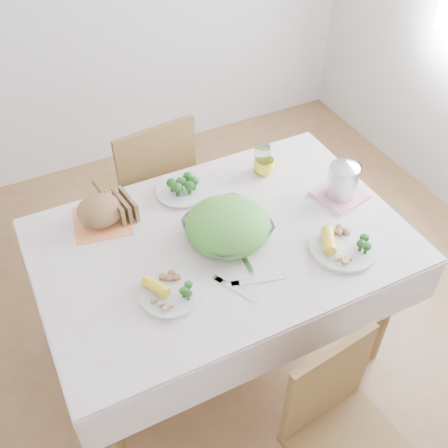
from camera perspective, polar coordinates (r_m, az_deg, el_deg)
name	(u,v)px	position (r m, az deg, el deg)	size (l,w,h in m)	color
floor	(222,343)	(2.75, -0.19, -12.85)	(3.60, 3.60, 0.00)	brown
dining_table	(222,297)	(2.45, -0.21, -8.00)	(1.40, 0.90, 0.75)	brown
tablecloth	(222,240)	(2.16, -0.24, -1.72)	(1.50, 1.00, 0.01)	white
chair_near	(354,445)	(2.04, 13.94, -22.30)	(0.38, 0.38, 0.84)	brown
chair_far	(145,189)	(2.89, -8.58, 3.81)	(0.43, 0.43, 0.96)	brown
salad_bowl	(228,230)	(2.13, 0.41, -0.65)	(0.33, 0.33, 0.08)	white
dinner_plate_left	(170,293)	(1.96, -5.86, -7.47)	(0.24, 0.24, 0.02)	white
dinner_plate_right	(343,247)	(2.16, 12.79, -2.50)	(0.27, 0.27, 0.02)	white
broccoli_plate	(182,191)	(2.37, -4.61, 3.55)	(0.23, 0.23, 0.02)	beige
napkin	(102,221)	(2.29, -13.12, 0.32)	(0.24, 0.24, 0.00)	#FF8E4F
bread_loaf	(100,211)	(2.25, -13.35, 1.36)	(0.19, 0.18, 0.12)	brown
yellow_mug	(264,166)	(2.46, 4.38, 6.28)	(0.10, 0.10, 0.08)	yellow
glass_tumbler	(262,160)	(2.46, 4.14, 6.99)	(0.07, 0.07, 0.14)	white
pink_tray	(339,195)	(2.40, 12.45, 3.10)	(0.20, 0.20, 0.02)	pink
electric_kettle	(343,175)	(2.33, 12.86, 5.21)	(0.13, 0.13, 0.18)	#B2B5BA
fork_left	(236,290)	(1.97, 1.36, -7.15)	(0.02, 0.19, 0.00)	silver
fork_right	(247,262)	(2.06, 2.47, -4.21)	(0.02, 0.17, 0.00)	silver
knife	(258,280)	(2.01, 3.72, -6.13)	(0.02, 0.21, 0.00)	silver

